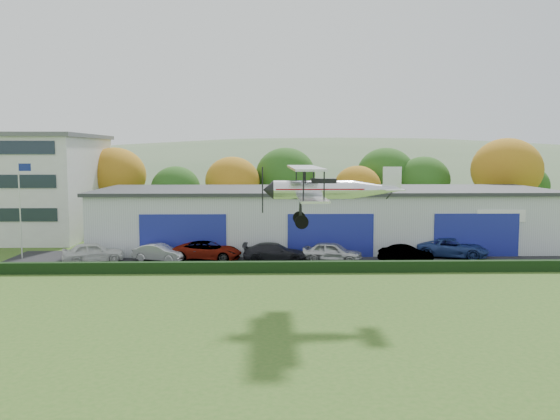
{
  "coord_description": "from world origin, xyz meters",
  "views": [
    {
      "loc": [
        -0.26,
        -24.84,
        8.64
      ],
      "look_at": [
        0.59,
        10.45,
        5.09
      ],
      "focal_mm": 37.31,
      "sensor_mm": 36.0,
      "label": 1
    }
  ],
  "objects_px": {
    "car_4": "(333,252)",
    "flagpole": "(21,200)",
    "car_5": "(406,254)",
    "car_6": "(453,248)",
    "car_0": "(93,252)",
    "car_3": "(275,252)",
    "car_1": "(159,253)",
    "biplane": "(325,188)",
    "car_2": "(208,251)",
    "hangar": "(323,217)"
  },
  "relations": [
    {
      "from": "car_5",
      "to": "car_6",
      "type": "height_order",
      "value": "car_6"
    },
    {
      "from": "biplane",
      "to": "hangar",
      "type": "bearing_deg",
      "value": 84.14
    },
    {
      "from": "car_2",
      "to": "biplane",
      "type": "distance_m",
      "value": 17.09
    },
    {
      "from": "flagpole",
      "to": "car_0",
      "type": "height_order",
      "value": "flagpole"
    },
    {
      "from": "hangar",
      "to": "biplane",
      "type": "bearing_deg",
      "value": -95.44
    },
    {
      "from": "flagpole",
      "to": "car_1",
      "type": "bearing_deg",
      "value": -7.56
    },
    {
      "from": "hangar",
      "to": "biplane",
      "type": "xyz_separation_m",
      "value": [
        -2.01,
        -21.07,
        4.0
      ]
    },
    {
      "from": "car_3",
      "to": "car_5",
      "type": "bearing_deg",
      "value": -92.43
    },
    {
      "from": "car_1",
      "to": "car_2",
      "type": "distance_m",
      "value": 3.77
    },
    {
      "from": "car_1",
      "to": "car_6",
      "type": "distance_m",
      "value": 23.64
    },
    {
      "from": "car_0",
      "to": "car_6",
      "type": "bearing_deg",
      "value": -105.53
    },
    {
      "from": "car_0",
      "to": "car_2",
      "type": "xyz_separation_m",
      "value": [
        8.81,
        0.7,
        -0.04
      ]
    },
    {
      "from": "flagpole",
      "to": "car_3",
      "type": "relative_size",
      "value": 1.59
    },
    {
      "from": "car_1",
      "to": "car_3",
      "type": "bearing_deg",
      "value": -73.53
    },
    {
      "from": "car_4",
      "to": "biplane",
      "type": "xyz_separation_m",
      "value": [
        -1.92,
        -12.81,
        5.82
      ]
    },
    {
      "from": "car_0",
      "to": "biplane",
      "type": "relative_size",
      "value": 0.53
    },
    {
      "from": "flagpole",
      "to": "car_4",
      "type": "bearing_deg",
      "value": -5.26
    },
    {
      "from": "car_0",
      "to": "car_4",
      "type": "distance_m",
      "value": 18.64
    },
    {
      "from": "car_0",
      "to": "car_6",
      "type": "distance_m",
      "value": 28.72
    },
    {
      "from": "car_0",
      "to": "car_6",
      "type": "relative_size",
      "value": 0.82
    },
    {
      "from": "car_2",
      "to": "car_4",
      "type": "height_order",
      "value": "car_4"
    },
    {
      "from": "car_4",
      "to": "flagpole",
      "type": "bearing_deg",
      "value": 103.02
    },
    {
      "from": "car_2",
      "to": "car_3",
      "type": "xyz_separation_m",
      "value": [
        5.34,
        -0.77,
        -0.02
      ]
    },
    {
      "from": "car_1",
      "to": "biplane",
      "type": "height_order",
      "value": "biplane"
    },
    {
      "from": "car_6",
      "to": "car_2",
      "type": "bearing_deg",
      "value": 112.57
    },
    {
      "from": "car_3",
      "to": "car_4",
      "type": "distance_m",
      "value": 4.5
    },
    {
      "from": "car_4",
      "to": "car_5",
      "type": "height_order",
      "value": "car_4"
    },
    {
      "from": "car_0",
      "to": "car_2",
      "type": "distance_m",
      "value": 8.84
    },
    {
      "from": "car_6",
      "to": "car_0",
      "type": "bearing_deg",
      "value": 113.31
    },
    {
      "from": "hangar",
      "to": "car_6",
      "type": "xyz_separation_m",
      "value": [
        9.96,
        -6.36,
        -1.83
      ]
    },
    {
      "from": "car_4",
      "to": "car_5",
      "type": "xyz_separation_m",
      "value": [
        5.64,
        -0.37,
        -0.12
      ]
    },
    {
      "from": "car_0",
      "to": "car_3",
      "type": "xyz_separation_m",
      "value": [
        14.15,
        -0.08,
        -0.06
      ]
    },
    {
      "from": "car_3",
      "to": "biplane",
      "type": "distance_m",
      "value": 14.67
    },
    {
      "from": "car_0",
      "to": "hangar",
      "type": "bearing_deg",
      "value": -85.79
    },
    {
      "from": "car_2",
      "to": "biplane",
      "type": "xyz_separation_m",
      "value": [
        7.9,
        -13.97,
        5.86
      ]
    },
    {
      "from": "car_0",
      "to": "car_3",
      "type": "height_order",
      "value": "car_0"
    },
    {
      "from": "car_1",
      "to": "car_2",
      "type": "relative_size",
      "value": 0.77
    },
    {
      "from": "car_1",
      "to": "car_0",
      "type": "bearing_deg",
      "value": 112.72
    },
    {
      "from": "car_1",
      "to": "car_4",
      "type": "height_order",
      "value": "car_4"
    },
    {
      "from": "biplane",
      "to": "car_3",
      "type": "bearing_deg",
      "value": 100.59
    },
    {
      "from": "hangar",
      "to": "car_5",
      "type": "xyz_separation_m",
      "value": [
        5.55,
        -8.63,
        -1.93
      ]
    },
    {
      "from": "car_0",
      "to": "car_5",
      "type": "bearing_deg",
      "value": -110.36
    },
    {
      "from": "car_4",
      "to": "car_5",
      "type": "distance_m",
      "value": 5.66
    },
    {
      "from": "car_0",
      "to": "car_1",
      "type": "relative_size",
      "value": 1.11
    },
    {
      "from": "hangar",
      "to": "car_2",
      "type": "bearing_deg",
      "value": -144.38
    },
    {
      "from": "car_1",
      "to": "car_2",
      "type": "xyz_separation_m",
      "value": [
        3.75,
        0.37,
        0.06
      ]
    },
    {
      "from": "flagpole",
      "to": "car_2",
      "type": "xyz_separation_m",
      "value": [
        14.97,
        -1.12,
        -3.99
      ]
    },
    {
      "from": "car_0",
      "to": "car_6",
      "type": "height_order",
      "value": "car_0"
    },
    {
      "from": "car_5",
      "to": "flagpole",
      "type": "bearing_deg",
      "value": 109.6
    },
    {
      "from": "flagpole",
      "to": "car_1",
      "type": "xyz_separation_m",
      "value": [
        11.22,
        -1.49,
        -4.05
      ]
    }
  ]
}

